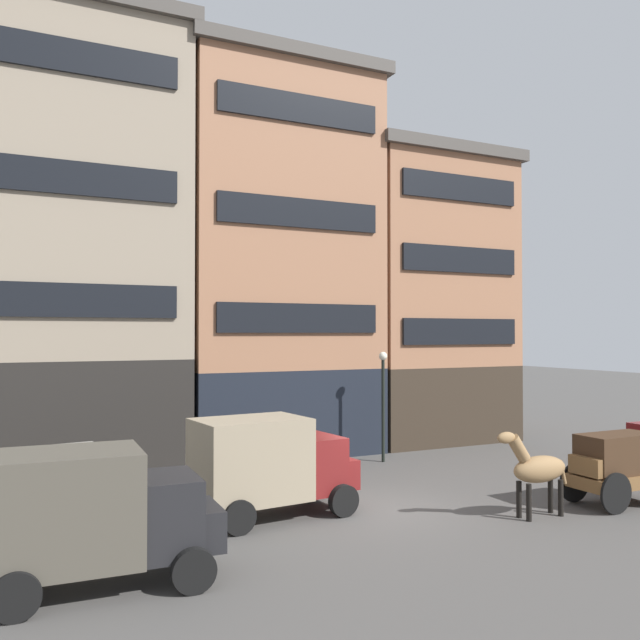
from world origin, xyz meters
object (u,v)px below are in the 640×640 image
at_px(pedestrian_officer, 275,453).
at_px(delivery_truck_far, 95,513).
at_px(delivery_truck_near, 271,463).
at_px(streetlamp_curbside, 383,390).
at_px(sedan_light, 68,483).
at_px(draft_horse, 537,469).
at_px(cargo_wagon, 616,464).

bearing_deg(pedestrian_officer, delivery_truck_far, -133.86).
distance_m(delivery_truck_near, streetlamp_curbside, 8.38).
bearing_deg(streetlamp_curbside, delivery_truck_far, -144.13).
height_order(sedan_light, streetlamp_curbside, streetlamp_curbside).
relative_size(draft_horse, delivery_truck_near, 0.52).
height_order(cargo_wagon, draft_horse, draft_horse).
distance_m(draft_horse, pedestrian_officer, 8.06).
xyz_separation_m(cargo_wagon, delivery_truck_near, (-9.24, 3.03, 0.28)).
bearing_deg(draft_horse, streetlamp_curbside, 88.30).
bearing_deg(pedestrian_officer, delivery_truck_near, -113.70).
distance_m(draft_horse, delivery_truck_far, 11.04).
relative_size(delivery_truck_far, sedan_light, 1.14).
height_order(delivery_truck_near, streetlamp_curbside, streetlamp_curbside).
height_order(draft_horse, streetlamp_curbside, streetlamp_curbside).
bearing_deg(delivery_truck_far, cargo_wagon, 0.14).
bearing_deg(streetlamp_curbside, sedan_light, -165.97).
xyz_separation_m(cargo_wagon, pedestrian_officer, (-7.71, 6.50, -0.17)).
height_order(delivery_truck_far, streetlamp_curbside, streetlamp_curbside).
distance_m(cargo_wagon, pedestrian_officer, 10.09).
bearing_deg(sedan_light, streetlamp_curbside, 14.03).
bearing_deg(streetlamp_curbside, cargo_wagon, -71.56).
xyz_separation_m(cargo_wagon, draft_horse, (-2.95, 0.00, 0.12)).
relative_size(draft_horse, sedan_light, 0.61).
distance_m(cargo_wagon, streetlamp_curbside, 8.70).
relative_size(draft_horse, streetlamp_curbside, 0.57).
bearing_deg(sedan_light, cargo_wagon, -20.70).
xyz_separation_m(delivery_truck_far, pedestrian_officer, (6.28, 6.54, -0.44)).
bearing_deg(delivery_truck_near, delivery_truck_far, -147.22).
bearing_deg(pedestrian_officer, streetlamp_curbside, 17.97).
height_order(draft_horse, sedan_light, draft_horse).
relative_size(sedan_light, pedestrian_officer, 2.15).
xyz_separation_m(draft_horse, delivery_truck_far, (-11.04, -0.03, 0.15)).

